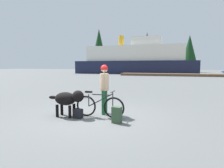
# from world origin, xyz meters

# --- Properties ---
(ground_plane) EXTENTS (160.00, 160.00, 0.00)m
(ground_plane) POSITION_xyz_m (0.00, 0.00, 0.00)
(ground_plane) COLOR #595B5B
(bicycle) EXTENTS (1.73, 0.44, 0.92)m
(bicycle) POSITION_xyz_m (0.22, -0.04, 0.39)
(bicycle) COLOR black
(bicycle) RESTS_ON ground_plane
(person_cyclist) EXTENTS (0.32, 0.53, 1.79)m
(person_cyclist) POSITION_xyz_m (0.24, 0.44, 1.09)
(person_cyclist) COLOR #19592D
(person_cyclist) RESTS_ON ground_plane
(dog) EXTENTS (1.34, 0.53, 0.93)m
(dog) POSITION_xyz_m (-0.84, -0.27, 0.62)
(dog) COLOR black
(dog) RESTS_ON ground_plane
(backpack) EXTENTS (0.31, 0.25, 0.51)m
(backpack) POSITION_xyz_m (0.96, -0.48, 0.25)
(backpack) COLOR #334C33
(backpack) RESTS_ON ground_plane
(handbag_pannier) EXTENTS (0.35, 0.25, 0.32)m
(handbag_pannier) POSITION_xyz_m (-0.44, -0.35, 0.16)
(handbag_pannier) COLOR black
(handbag_pannier) RESTS_ON ground_plane
(dock_pier) EXTENTS (18.43, 2.77, 0.40)m
(dock_pier) POSITION_xyz_m (3.42, 27.87, 0.20)
(dock_pier) COLOR brown
(dock_pier) RESTS_ON ground_plane
(ferry_boat) EXTENTS (25.45, 7.03, 8.35)m
(ferry_boat) POSITION_xyz_m (-4.68, 35.16, 2.90)
(ferry_boat) COLOR #191E38
(ferry_boat) RESTS_ON ground_plane
(pine_tree_far_left) EXTENTS (4.15, 4.15, 12.68)m
(pine_tree_far_left) POSITION_xyz_m (-17.87, 47.59, 8.02)
(pine_tree_far_left) COLOR #4C331E
(pine_tree_far_left) RESTS_ON ground_plane
(pine_tree_center) EXTENTS (4.14, 4.14, 11.07)m
(pine_tree_center) POSITION_xyz_m (-3.70, 48.37, 6.67)
(pine_tree_center) COLOR #4C331E
(pine_tree_center) RESTS_ON ground_plane
(pine_tree_far_right) EXTENTS (4.05, 4.05, 9.77)m
(pine_tree_far_right) POSITION_xyz_m (7.46, 47.90, 5.98)
(pine_tree_far_right) COLOR #4C331E
(pine_tree_far_right) RESTS_ON ground_plane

